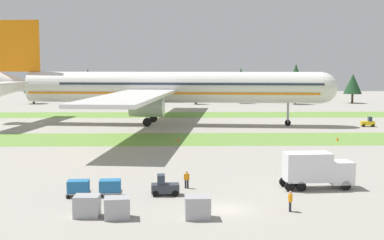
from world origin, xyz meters
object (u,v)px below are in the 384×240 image
baggage_tug (164,187)px  ground_crew_loader (290,200)px  taxiway_marker_1 (337,139)px  ground_crew_marshaller (187,179)px  cargo_dolly_second (78,187)px  uld_container_2 (117,208)px  uld_container_1 (198,207)px  airliner (160,87)px  cargo_dolly_lead (110,187)px  pushback_tractor (368,123)px  uld_container_0 (87,206)px  catering_truck (316,169)px  taxiway_marker_0 (179,140)px

baggage_tug → ground_crew_loader: size_ratio=1.53×
taxiway_marker_1 → baggage_tug: bearing=-127.7°
ground_crew_marshaller → taxiway_marker_1: (24.62, 31.88, -0.61)m
cargo_dolly_second → uld_container_2: bearing=29.5°
cargo_dolly_second → ground_crew_marshaller: bearing=104.4°
taxiway_marker_1 → uld_container_1: bearing=-119.6°
airliner → uld_container_1: 66.41m
ground_crew_loader → cargo_dolly_lead: bearing=77.0°
cargo_dolly_lead → uld_container_1: uld_container_1 is taller
cargo_dolly_lead → pushback_tractor: size_ratio=0.84×
uld_container_0 → uld_container_1: 8.87m
baggage_tug → ground_crew_loader: (10.62, -5.63, 0.13)m
ground_crew_loader → airliner: bearing=17.8°
uld_container_0 → uld_container_1: uld_container_1 is taller
taxiway_marker_1 → catering_truck: bearing=-110.2°
pushback_tractor → uld_container_2: pushback_tractor is taller
airliner → uld_container_1: bearing=11.4°
airliner → ground_crew_marshaller: size_ratio=49.99×
airliner → taxiway_marker_0: size_ratio=154.85×
cargo_dolly_lead → ground_crew_loader: ground_crew_loader is taller
catering_truck → pushback_tractor: bearing=150.9°
ground_crew_marshaller → ground_crew_loader: size_ratio=1.00×
catering_truck → uld_container_0: catering_truck is taller
catering_truck → uld_container_0: (-20.84, -9.19, -1.08)m
ground_crew_loader → taxiway_marker_1: ground_crew_loader is taller
uld_container_2 → baggage_tug: bearing=64.4°
ground_crew_marshaller → airliner: bearing=-91.4°
ground_crew_loader → uld_container_2: bearing=102.7°
baggage_tug → pushback_tractor: size_ratio=0.98×
airliner → uld_container_2: bearing=5.9°
baggage_tug → uld_container_0: (-5.97, -6.77, 0.06)m
cargo_dolly_lead → taxiway_marker_1: (31.75, 34.90, -0.59)m
cargo_dolly_second → taxiway_marker_0: (9.05, 34.55, -0.64)m
uld_container_1 → cargo_dolly_second: bearing=147.1°
pushback_tractor → uld_container_1: 70.81m
uld_container_1 → taxiway_marker_0: uld_container_1 is taller
cargo_dolly_lead → cargo_dolly_second: size_ratio=1.00×
pushback_tractor → uld_container_0: (-44.57, -60.47, 0.06)m
catering_truck → uld_container_1: size_ratio=3.55×
catering_truck → uld_container_1: (-12.00, -9.85, -1.06)m
cargo_dolly_lead → ground_crew_loader: size_ratio=1.31×
catering_truck → ground_crew_loader: catering_truck is taller
baggage_tug → uld_container_2: baggage_tug is taller
uld_container_1 → uld_container_2: 6.37m
catering_truck → taxiway_marker_0: catering_truck is taller
airliner → catering_truck: size_ratio=12.24×
pushback_tractor → ground_crew_marshaller: size_ratio=1.57×
cargo_dolly_second → catering_truck: size_ratio=0.32×
baggage_tug → uld_container_1: (2.87, -7.43, 0.07)m
cargo_dolly_lead → uld_container_0: 6.55m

